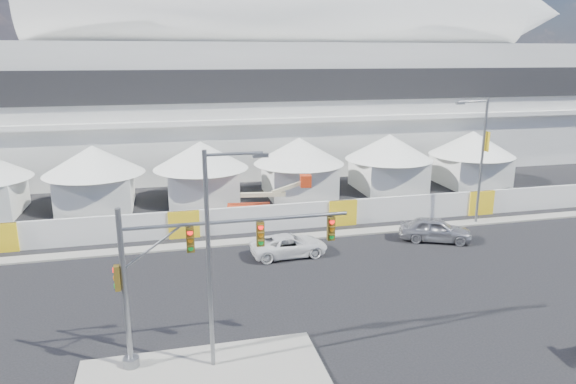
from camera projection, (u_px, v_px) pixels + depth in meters
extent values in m
plane|color=black|center=(324.00, 327.00, 24.81)|extent=(160.00, 160.00, 0.00)
cube|color=gray|center=(203.00, 381.00, 20.62)|extent=(10.00, 5.00, 0.15)
cube|color=gray|center=(516.00, 219.00, 41.03)|extent=(80.00, 1.20, 0.12)
cube|color=silver|center=(286.00, 102.00, 64.26)|extent=(80.00, 24.00, 14.00)
cube|color=black|center=(313.00, 85.00, 52.12)|extent=(68.00, 0.30, 3.20)
cube|color=silver|center=(313.00, 120.00, 52.79)|extent=(72.00, 0.80, 0.50)
cylinder|color=silver|center=(290.00, 10.00, 59.60)|extent=(57.60, 8.40, 8.40)
cylinder|color=silver|center=(306.00, 14.00, 60.16)|extent=(51.60, 6.80, 6.80)
cylinder|color=silver|center=(323.00, 18.00, 60.71)|extent=(45.60, 5.20, 5.20)
cone|color=silver|center=(534.00, 13.00, 66.90)|extent=(8.00, 7.60, 7.60)
cube|color=white|center=(96.00, 190.00, 44.05)|extent=(6.00, 6.00, 3.00)
cone|color=white|center=(93.00, 160.00, 43.36)|extent=(8.40, 8.40, 2.40)
cube|color=white|center=(202.00, 184.00, 46.07)|extent=(6.00, 6.00, 3.00)
cone|color=white|center=(201.00, 155.00, 45.38)|extent=(8.40, 8.40, 2.40)
cube|color=white|center=(299.00, 179.00, 48.10)|extent=(6.00, 6.00, 3.00)
cone|color=white|center=(299.00, 151.00, 47.40)|extent=(8.40, 8.40, 2.40)
cube|color=white|center=(388.00, 174.00, 50.12)|extent=(6.00, 6.00, 3.00)
cone|color=white|center=(389.00, 147.00, 49.42)|extent=(8.40, 8.40, 2.40)
cube|color=white|center=(470.00, 169.00, 52.14)|extent=(6.00, 6.00, 3.00)
cone|color=white|center=(472.00, 143.00, 51.44)|extent=(8.40, 8.40, 2.40)
cube|color=silver|center=(342.00, 213.00, 39.52)|extent=(70.00, 0.25, 2.00)
imported|color=#ABACB0|center=(435.00, 229.00, 36.20)|extent=(3.81, 5.34, 1.69)
imported|color=white|center=(289.00, 245.00, 33.56)|extent=(2.59, 5.16, 1.40)
imported|color=black|center=(512.00, 195.00, 45.33)|extent=(3.14, 4.77, 1.51)
cylinder|color=gray|center=(125.00, 291.00, 20.58)|extent=(0.23, 0.23, 6.90)
cylinder|color=gray|center=(131.00, 362.00, 21.42)|extent=(0.67, 0.67, 0.40)
cylinder|color=gray|center=(238.00, 221.00, 20.96)|extent=(9.31, 0.15, 0.15)
cube|color=#594714|center=(190.00, 240.00, 20.68)|extent=(0.32, 0.22, 1.05)
cube|color=#594714|center=(260.00, 234.00, 21.32)|extent=(0.32, 0.22, 1.05)
cube|color=#594714|center=(331.00, 228.00, 22.02)|extent=(0.32, 0.22, 1.05)
cube|color=#594714|center=(117.00, 278.00, 20.38)|extent=(0.22, 0.32, 1.05)
cylinder|color=slate|center=(209.00, 263.00, 20.40)|extent=(0.18, 0.18, 9.16)
cylinder|color=slate|center=(234.00, 154.00, 19.53)|extent=(2.24, 0.12, 0.12)
cube|color=slate|center=(260.00, 155.00, 19.78)|extent=(0.61, 0.25, 0.15)
cylinder|color=slate|center=(482.00, 163.00, 38.98)|extent=(0.19, 0.19, 9.68)
cylinder|color=slate|center=(473.00, 101.00, 37.52)|extent=(2.37, 0.13, 0.13)
cube|color=slate|center=(460.00, 103.00, 37.30)|extent=(0.65, 0.27, 0.16)
cube|color=yellow|center=(487.00, 141.00, 38.62)|extent=(0.03, 0.65, 1.51)
cube|color=#BA3011|center=(249.00, 211.00, 41.43)|extent=(3.64, 2.02, 1.05)
cube|color=beige|center=(263.00, 194.00, 41.33)|extent=(3.65, 0.87, 0.34)
cube|color=beige|center=(288.00, 186.00, 41.65)|extent=(2.83, 0.70, 1.16)
cube|color=#BA3011|center=(304.00, 179.00, 41.83)|extent=(0.98, 0.98, 0.96)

